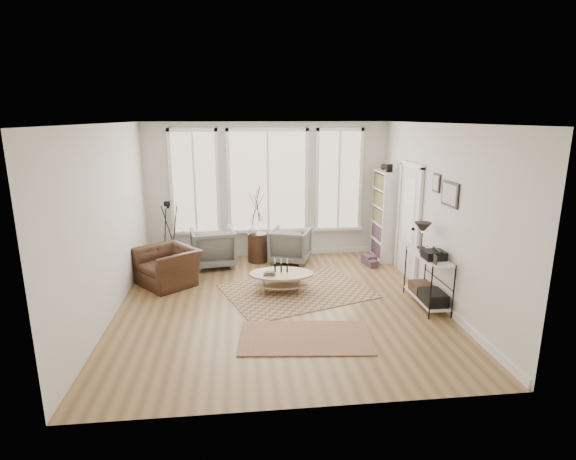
{
  "coord_description": "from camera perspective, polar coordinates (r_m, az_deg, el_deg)",
  "views": [
    {
      "loc": [
        -0.62,
        -6.85,
        3.0
      ],
      "look_at": [
        0.2,
        0.6,
        1.1
      ],
      "focal_mm": 28.0,
      "sensor_mm": 36.0,
      "label": 1
    }
  ],
  "objects": [
    {
      "name": "book_stack_near",
      "position": [
        9.57,
        10.25,
        -3.7
      ],
      "size": [
        0.29,
        0.34,
        0.19
      ],
      "primitive_type": "cube",
      "rotation": [
        0.0,
        0.0,
        0.24
      ],
      "color": "maroon",
      "rests_on": "ground"
    },
    {
      "name": "coffee_table",
      "position": [
        7.89,
        -0.9,
        -6.0
      ],
      "size": [
        1.16,
        0.79,
        0.51
      ],
      "color": "tan",
      "rests_on": "ground"
    },
    {
      "name": "side_table",
      "position": [
        9.4,
        -3.96,
        0.83
      ],
      "size": [
        0.41,
        0.41,
        1.73
      ],
      "color": "#3C2316",
      "rests_on": "ground"
    },
    {
      "name": "rug_runner",
      "position": [
        6.43,
        2.21,
        -13.44
      ],
      "size": [
        1.92,
        1.19,
        0.01
      ],
      "primitive_type": "cube",
      "rotation": [
        0.0,
        0.0,
        -0.1
      ],
      "color": "brown",
      "rests_on": "ground"
    },
    {
      "name": "accent_chair",
      "position": [
        8.53,
        -15.03,
        -4.49
      ],
      "size": [
        1.37,
        1.35,
        0.67
      ],
      "primitive_type": "imported",
      "rotation": [
        0.0,
        0.0,
        -0.89
      ],
      "color": "#3C2316",
      "rests_on": "ground"
    },
    {
      "name": "tripod_camera",
      "position": [
        9.56,
        -14.77,
        -0.72
      ],
      "size": [
        0.47,
        0.47,
        1.33
      ],
      "color": "black",
      "rests_on": "ground"
    },
    {
      "name": "rug_main",
      "position": [
        8.02,
        1.08,
        -7.71
      ],
      "size": [
        2.87,
        2.5,
        0.01
      ],
      "primitive_type": "cube",
      "rotation": [
        0.0,
        0.0,
        0.34
      ],
      "color": "brown",
      "rests_on": "ground"
    },
    {
      "name": "door",
      "position": [
        8.81,
        15.1,
        1.43
      ],
      "size": [
        0.09,
        1.06,
        2.22
      ],
      "color": "silver",
      "rests_on": "ground"
    },
    {
      "name": "armchair_right",
      "position": [
        9.47,
        0.3,
        -1.94
      ],
      "size": [
        1.0,
        1.02,
        0.73
      ],
      "primitive_type": "imported",
      "rotation": [
        0.0,
        0.0,
        2.79
      ],
      "color": "slate",
      "rests_on": "ground"
    },
    {
      "name": "armchair_left",
      "position": [
        9.33,
        -9.51,
        -2.19
      ],
      "size": [
        0.98,
        1.0,
        0.79
      ],
      "primitive_type": "imported",
      "rotation": [
        0.0,
        0.0,
        3.31
      ],
      "color": "slate",
      "rests_on": "ground"
    },
    {
      "name": "wall_art",
      "position": [
        7.4,
        19.46,
        4.69
      ],
      "size": [
        0.04,
        0.88,
        0.44
      ],
      "color": "black",
      "rests_on": "ground"
    },
    {
      "name": "vase",
      "position": [
        9.38,
        -4.55,
        0.18
      ],
      "size": [
        0.26,
        0.26,
        0.23
      ],
      "primitive_type": "imported",
      "rotation": [
        0.0,
        0.0,
        -0.2
      ],
      "color": "silver",
      "rests_on": "side_table"
    },
    {
      "name": "bookcase",
      "position": [
        9.79,
        12.05,
        1.85
      ],
      "size": [
        0.31,
        0.85,
        2.06
      ],
      "color": "white",
      "rests_on": "ground"
    },
    {
      "name": "low_shelf",
      "position": [
        7.63,
        17.36,
        -5.5
      ],
      "size": [
        0.38,
        1.08,
        1.3
      ],
      "color": "white",
      "rests_on": "ground"
    },
    {
      "name": "bay_window",
      "position": [
        9.69,
        -2.56,
        5.94
      ],
      "size": [
        4.14,
        0.12,
        2.24
      ],
      "color": "tan",
      "rests_on": "ground"
    },
    {
      "name": "room",
      "position": [
        7.08,
        -0.94,
        1.39
      ],
      "size": [
        5.5,
        5.54,
        2.9
      ],
      "color": "olive",
      "rests_on": "ground"
    },
    {
      "name": "book_stack_far",
      "position": [
        9.39,
        10.6,
        -4.21
      ],
      "size": [
        0.22,
        0.26,
        0.14
      ],
      "primitive_type": "cube",
      "rotation": [
        0.0,
        0.0,
        0.24
      ],
      "color": "maroon",
      "rests_on": "ground"
    }
  ]
}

